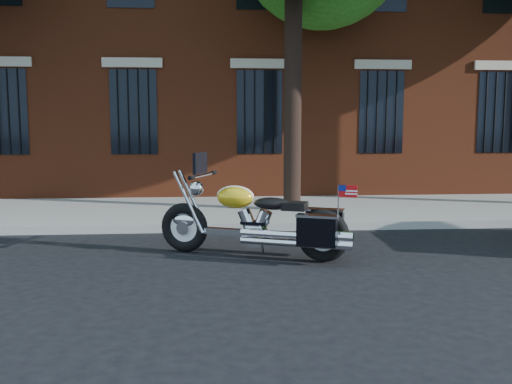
{
  "coord_description": "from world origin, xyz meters",
  "views": [
    {
      "loc": [
        -1.15,
        -8.77,
        1.97
      ],
      "look_at": [
        -0.41,
        0.8,
        0.78
      ],
      "focal_mm": 40.0,
      "sensor_mm": 36.0,
      "label": 1
    }
  ],
  "objects": [
    {
      "name": "curb",
      "position": [
        0.0,
        1.38,
        0.07
      ],
      "size": [
        40.0,
        0.16,
        0.15
      ],
      "primitive_type": "cube",
      "color": "gray",
      "rests_on": "ground"
    },
    {
      "name": "motorcycle",
      "position": [
        -0.45,
        -0.68,
        0.51
      ],
      "size": [
        2.73,
        1.59,
        1.52
      ],
      "rotation": [
        0.0,
        0.0,
        -0.38
      ],
      "color": "black",
      "rests_on": "ground"
    },
    {
      "name": "sidewalk",
      "position": [
        0.0,
        3.26,
        0.07
      ],
      "size": [
        40.0,
        3.6,
        0.15
      ],
      "primitive_type": "cube",
      "color": "gray",
      "rests_on": "ground"
    },
    {
      "name": "ground",
      "position": [
        0.0,
        0.0,
        0.0
      ],
      "size": [
        120.0,
        120.0,
        0.0
      ],
      "primitive_type": "plane",
      "color": "black",
      "rests_on": "ground"
    }
  ]
}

